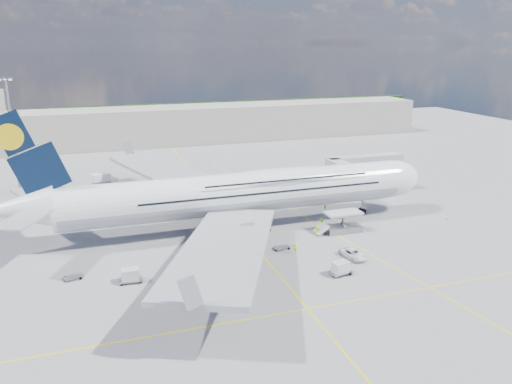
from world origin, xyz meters
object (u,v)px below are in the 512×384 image
object	(u,v)px
crew_van	(317,230)
service_van	(353,254)
light_mast	(13,136)
dolly_row_a	(130,275)
catering_truck_inner	(161,188)
crew_wing	(207,264)
cone_wing_right_outer	(155,301)
dolly_nose_far	(340,268)
airliner	(241,192)
jet_bridge	(358,166)
dolly_row_b	(214,262)
dolly_row_c	(210,288)
cone_nose	(447,219)
dolly_back	(73,277)
cargo_loader	(342,225)
cone_wing_right_inner	(239,250)
dolly_nose_near	(282,248)
cone_wing_left_inner	(158,210)
catering_truck_outer	(104,181)
baggage_tug	(236,249)
crew_tug	(295,248)
crew_loader	(322,223)
cone_wing_left_outer	(131,192)
crew_nose	(325,206)

from	to	relation	value
crew_van	service_van	bearing A→B (deg)	164.84
light_mast	dolly_row_a	bearing A→B (deg)	-68.97
catering_truck_inner	crew_wing	distance (m)	39.43
cone_wing_right_outer	dolly_nose_far	bearing A→B (deg)	-0.18
crew_wing	airliner	bearing A→B (deg)	1.16
jet_bridge	dolly_row_b	size ratio (longest dim) A/B	6.99
dolly_row_c	catering_truck_inner	distance (m)	46.17
cone_nose	dolly_back	bearing A→B (deg)	-176.70
service_van	crew_wing	world-z (taller)	crew_wing
cargo_loader	cone_wing_right_inner	bearing A→B (deg)	-171.71
dolly_nose_far	cone_wing_right_outer	bearing A→B (deg)	166.41
dolly_nose_near	airliner	bearing A→B (deg)	90.35
airliner	crew_wing	xyz separation A→B (m)	(-9.60, -14.41, -6.11)
crew_van	cone_nose	world-z (taller)	crew_van
light_mast	cone_nose	bearing A→B (deg)	-28.65
airliner	dolly_back	size ratio (longest dim) A/B	26.86
dolly_nose_near	cone_wing_right_inner	world-z (taller)	cone_wing_right_inner
airliner	dolly_nose_near	bearing A→B (deg)	-72.53
airliner	jet_bridge	world-z (taller)	airliner
cargo_loader	dolly_row_c	xyz separation A→B (m)	(-27.41, -14.05, -0.89)
dolly_row_c	crew_wing	bearing A→B (deg)	64.93
light_mast	cone_wing_right_inner	bearing A→B (deg)	-50.69
dolly_nose_far	crew_wing	world-z (taller)	dolly_nose_far
catering_truck_inner	cone_wing_left_inner	bearing A→B (deg)	-101.72
catering_truck_outer	dolly_row_c	bearing A→B (deg)	-84.54
cone_wing_left_inner	baggage_tug	bearing A→B (deg)	-70.79
crew_tug	crew_wing	bearing A→B (deg)	-163.66
crew_loader	catering_truck_inner	bearing A→B (deg)	171.59
dolly_row_b	crew_loader	size ratio (longest dim) A/B	1.35
crew_loader	cone_wing_right_inner	size ratio (longest dim) A/B	3.16
dolly_nose_near	cone_wing_right_outer	bearing A→B (deg)	-169.74
dolly_row_b	dolly_row_a	bearing A→B (deg)	-171.07
crew_wing	cone_wing_right_inner	distance (m)	7.62
airliner	catering_truck_outer	size ratio (longest dim) A/B	13.52
airliner	crew_van	xyz separation A→B (m)	(11.74, -7.20, -6.00)
dolly_row_a	cargo_loader	bearing A→B (deg)	16.36
dolly_back	dolly_nose_far	distance (m)	38.31
dolly_row_a	baggage_tug	xyz separation A→B (m)	(16.81, 4.74, -0.29)
service_van	dolly_row_b	bearing A→B (deg)	157.30
dolly_back	cone_wing_left_outer	bearing A→B (deg)	52.45
crew_nose	dolly_nose_far	bearing A→B (deg)	-135.63
jet_bridge	dolly_row_a	distance (m)	57.19
dolly_row_c	crew_loader	world-z (taller)	crew_loader
dolly_nose_near	baggage_tug	size ratio (longest dim) A/B	1.00
crew_van	cone_wing_left_inner	bearing A→B (deg)	27.31
dolly_row_a	dolly_back	world-z (taller)	dolly_row_a
dolly_row_b	service_van	distance (m)	21.59
cone_wing_left_outer	cone_wing_right_outer	size ratio (longest dim) A/B	0.96
dolly_row_c	dolly_back	xyz separation A→B (m)	(-17.72, 9.35, -0.07)
dolly_row_c	crew_tug	bearing A→B (deg)	11.18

